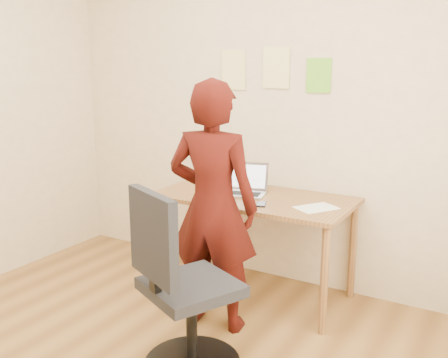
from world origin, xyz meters
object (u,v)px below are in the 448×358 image
Objects in this scene: desk at (253,208)px; phone at (261,204)px; person at (213,207)px; laptop at (246,187)px; office_chair at (180,296)px.

phone is at bearing -49.75° from desk.
person reaches higher than desk.
desk is at bearing -101.07° from person.
office_chair is (0.20, -1.10, -0.35)m from laptop.
laptop is 2.55× the size of phone.
phone is 0.09× the size of person.
phone is at bearing -56.46° from laptop.
person reaches higher than laptop.
laptop reaches higher than desk.
laptop reaches higher than phone.
office_chair is at bearing 92.51° from person.
laptop is 0.32m from phone.
person is at bearing -96.33° from laptop.
desk is 10.18× the size of phone.
desk is 0.16m from laptop.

